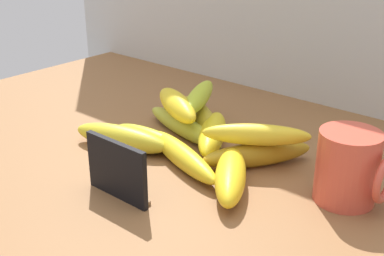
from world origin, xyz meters
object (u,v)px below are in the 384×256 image
Objects in this scene: banana_7 at (212,133)px; banana_4 at (231,175)px; banana_6 at (184,127)px; banana_10 at (199,97)px; banana_5 at (257,154)px; banana_8 at (256,135)px; chalkboard_sign at (117,172)px; banana_0 at (182,155)px; banana_1 at (150,138)px; banana_9 at (177,105)px; coffee_mug at (349,167)px; banana_3 at (121,138)px; banana_2 at (200,116)px.

banana_4 is at bearing -41.64° from banana_7.
banana_4 is at bearing -29.19° from banana_6.
banana_7 is 1.01× the size of banana_10.
banana_8 is (0.10, -0.66, 3.55)cm from banana_5.
chalkboard_sign is at bearing -114.32° from banana_5.
banana_5 is (8.76, 7.66, 0.16)cm from banana_0.
banana_9 reaches higher than banana_1.
banana_3 is (-35.28, -9.05, -2.94)cm from coffee_mug.
banana_0 is at bearing -82.91° from banana_7.
banana_4 is 14.96cm from banana_7.
chalkboard_sign is at bearing -60.55° from banana_1.
banana_8 is at bearing -20.61° from banana_10.
coffee_mug is 0.61× the size of banana_10.
banana_3 is 1.06× the size of banana_8.
banana_8 is at bearing 17.15° from banana_1.
banana_3 is 1.05× the size of banana_10.
coffee_mug is 0.61× the size of banana_8.
banana_4 is (21.57, 1.20, 0.11)cm from banana_3.
banana_9 is at bearing -103.48° from banana_10.
banana_1 is 0.81× the size of banana_2.
chalkboard_sign is 0.67× the size of banana_8.
banana_9 is (-32.45, 1.61, 0.51)cm from coffee_mug.
chalkboard_sign is 0.58× the size of banana_2.
banana_6 is 16.68cm from banana_8.
banana_2 is at bearing 158.38° from banana_8.
banana_4 reaches higher than banana_7.
banana_0 is 1.11× the size of banana_5.
banana_5 is (20.27, 9.78, -0.15)cm from banana_3.
banana_10 is (-7.16, 25.81, 2.14)cm from chalkboard_sign.
banana_7 is (6.63, -4.56, -0.04)cm from banana_2.
banana_0 is (-23.77, -6.92, -3.25)cm from coffee_mug.
banana_2 is at bearing 76.54° from banana_3.
banana_6 is 6.13cm from banana_10.
banana_1 is (-8.47, 1.65, -0.14)cm from banana_0.
banana_5 is at bearing 98.25° from banana_8.
banana_5 is (16.51, -5.92, -0.25)cm from banana_2.
banana_0 is at bearing -163.76° from coffee_mug.
coffee_mug is at bearing 14.38° from banana_3.
banana_4 is (10.06, -0.92, 0.42)cm from banana_0.
banana_0 is at bearing -44.54° from banana_9.
banana_9 is (-8.27, 21.17, 1.65)cm from chalkboard_sign.
banana_4 is at bearing -5.25° from banana_0.
chalkboard_sign is 0.66× the size of banana_7.
banana_7 is (-24.89, 2.09, -2.88)cm from coffee_mug.
chalkboard_sign is 15.39cm from banana_3.
banana_8 is at bearing 64.73° from chalkboard_sign.
banana_7 is at bearing 3.63° from banana_9.
banana_1 is at bearing -170.71° from coffee_mug.
banana_7 is at bearing 168.56° from banana_8.
chalkboard_sign is at bearing -68.67° from banana_9.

